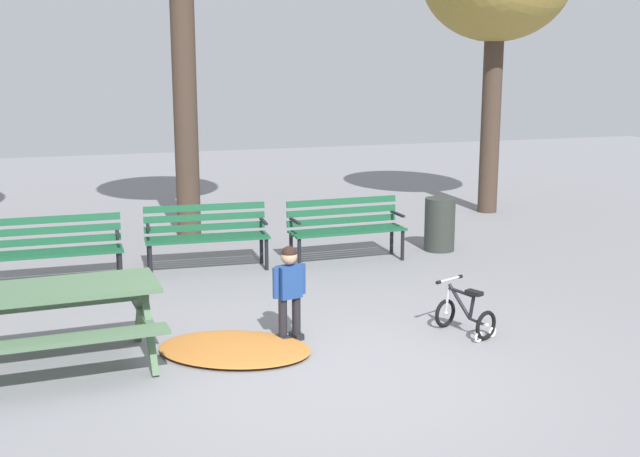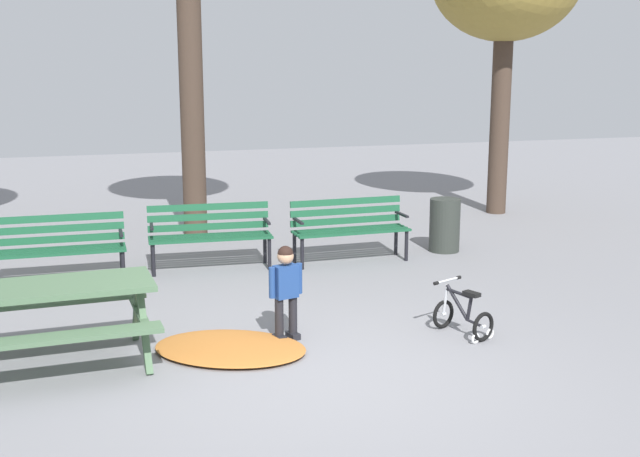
{
  "view_description": "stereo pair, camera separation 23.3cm",
  "coord_description": "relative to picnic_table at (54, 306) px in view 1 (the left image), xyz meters",
  "views": [
    {
      "loc": [
        -2.21,
        -6.24,
        2.71
      ],
      "look_at": [
        0.63,
        2.16,
        0.85
      ],
      "focal_mm": 45.07,
      "sensor_mm": 36.0,
      "label": 1
    },
    {
      "loc": [
        -1.99,
        -6.31,
        2.71
      ],
      "look_at": [
        0.63,
        2.16,
        0.85
      ],
      "focal_mm": 45.07,
      "sensor_mm": 36.0,
      "label": 2
    }
  ],
  "objects": [
    {
      "name": "ground",
      "position": [
        2.26,
        -0.94,
        -0.59
      ],
      "size": [
        36.0,
        36.0,
        0.0
      ],
      "primitive_type": "plane",
      "color": "gray"
    },
    {
      "name": "picnic_table",
      "position": [
        0.0,
        0.0,
        0.0
      ],
      "size": [
        1.86,
        1.42,
        0.79
      ],
      "color": "#4C6B4C",
      "rests_on": "ground"
    },
    {
      "name": "park_bench_far_left",
      "position": [
        0.04,
        2.84,
        -0.08
      ],
      "size": [
        1.61,
        0.48,
        0.85
      ],
      "color": "#195133",
      "rests_on": "ground"
    },
    {
      "name": "park_bench_left",
      "position": [
        1.94,
        3.06,
        -0.08
      ],
      "size": [
        1.63,
        0.57,
        0.85
      ],
      "color": "#195133",
      "rests_on": "ground"
    },
    {
      "name": "park_bench_right",
      "position": [
        3.83,
        2.91,
        -0.08
      ],
      "size": [
        1.61,
        0.48,
        0.85
      ],
      "color": "#195133",
      "rests_on": "ground"
    },
    {
      "name": "child_standing",
      "position": [
        2.18,
        0.06,
        -0.04
      ],
      "size": [
        0.35,
        0.21,
        0.95
      ],
      "color": "black",
      "rests_on": "ground"
    },
    {
      "name": "kids_bicycle",
      "position": [
        3.92,
        -0.32,
        -0.39
      ],
      "size": [
        0.53,
        0.63,
        0.54
      ],
      "color": "black",
      "rests_on": "ground"
    },
    {
      "name": "leaf_pile",
      "position": [
        1.59,
        -0.09,
        -0.56
      ],
      "size": [
        1.78,
        1.62,
        0.07
      ],
      "primitive_type": "ellipsoid",
      "rotation": [
        0.0,
        0.0,
        2.62
      ],
      "color": "#B26B2D",
      "rests_on": "ground"
    },
    {
      "name": "trash_bin",
      "position": [
        5.34,
        3.04,
        -0.21
      ],
      "size": [
        0.44,
        0.44,
        0.77
      ],
      "primitive_type": "cylinder",
      "color": "#2D332D",
      "rests_on": "ground"
    }
  ]
}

